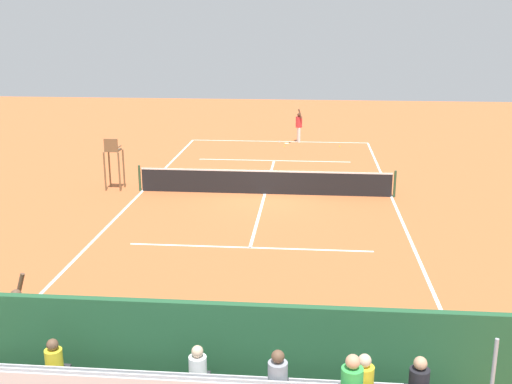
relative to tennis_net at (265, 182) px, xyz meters
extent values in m
plane|color=#BC6033|center=(0.00, 0.00, -0.50)|extent=(60.00, 60.00, 0.00)
cube|color=white|center=(0.00, -11.00, -0.50)|extent=(10.00, 0.10, 0.01)
cube|color=white|center=(0.00, 11.00, -0.50)|extent=(10.00, 0.10, 0.01)
cube|color=white|center=(-5.00, 0.00, -0.50)|extent=(0.10, 22.00, 0.01)
cube|color=white|center=(5.00, 0.00, -0.50)|extent=(0.10, 22.00, 0.01)
cube|color=white|center=(0.00, -6.05, -0.50)|extent=(7.50, 0.10, 0.01)
cube|color=white|center=(0.00, 6.05, -0.50)|extent=(7.50, 0.10, 0.01)
cube|color=white|center=(0.00, 0.00, -0.50)|extent=(0.10, 12.10, 0.01)
cube|color=white|center=(0.00, -11.00, -0.50)|extent=(0.10, 0.30, 0.01)
cube|color=black|center=(0.00, 0.00, -0.05)|extent=(10.00, 0.02, 0.91)
cube|color=white|center=(0.00, 0.00, 0.44)|extent=(10.00, 0.04, 0.06)
cylinder|color=#2D5133|center=(-5.10, 0.00, 0.03)|extent=(0.10, 0.10, 1.07)
cylinder|color=#2D5133|center=(5.10, 0.00, 0.03)|extent=(0.10, 0.10, 1.07)
cube|color=#235633|center=(0.00, 14.00, 0.50)|extent=(18.00, 0.16, 2.00)
cube|color=silver|center=(0.00, 14.98, 0.53)|extent=(8.60, 0.03, 0.36)
cylinder|color=green|center=(-2.40, 16.35, 1.55)|extent=(0.30, 0.30, 0.45)
sphere|color=tan|center=(-2.40, 16.35, 1.88)|extent=(0.20, 0.20, 0.20)
cylinder|color=black|center=(-3.44, 15.55, 1.10)|extent=(0.30, 0.30, 0.45)
sphere|color=tan|center=(-3.44, 15.55, 1.43)|extent=(0.20, 0.20, 0.20)
cube|color=#2D2D33|center=(2.48, 14.63, 0.37)|extent=(0.32, 0.40, 0.12)
cylinder|color=yellow|center=(2.48, 14.75, 0.65)|extent=(0.30, 0.30, 0.45)
sphere|color=brown|center=(2.48, 14.75, 0.98)|extent=(0.20, 0.20, 0.20)
cylinder|color=yellow|center=(-2.64, 15.55, 1.10)|extent=(0.30, 0.30, 0.45)
sphere|color=beige|center=(-2.64, 15.55, 1.43)|extent=(0.20, 0.20, 0.20)
cylinder|color=#9399A3|center=(-1.36, 15.55, 1.10)|extent=(0.30, 0.30, 0.45)
sphere|color=brown|center=(-1.36, 15.55, 1.43)|extent=(0.20, 0.20, 0.20)
cube|color=#2D2D33|center=(0.01, 14.63, 0.37)|extent=(0.32, 0.40, 0.12)
cylinder|color=white|center=(0.01, 14.75, 0.65)|extent=(0.30, 0.30, 0.45)
sphere|color=beige|center=(0.01, 14.75, 0.98)|extent=(0.20, 0.20, 0.20)
cylinder|color=brown|center=(5.90, -0.51, 0.30)|extent=(0.07, 0.07, 1.60)
cylinder|color=brown|center=(6.50, -0.51, 0.30)|extent=(0.07, 0.07, 1.60)
cylinder|color=brown|center=(5.90, 0.09, 0.30)|extent=(0.07, 0.07, 1.60)
cylinder|color=brown|center=(6.50, 0.09, 0.30)|extent=(0.07, 0.07, 1.60)
cube|color=brown|center=(6.20, -0.21, 1.13)|extent=(0.56, 0.56, 0.06)
cube|color=brown|center=(6.20, 0.03, 1.40)|extent=(0.56, 0.06, 0.48)
cube|color=brown|center=(5.94, -0.21, 1.28)|extent=(0.04, 0.48, 0.04)
cube|color=brown|center=(6.46, -0.21, 1.28)|extent=(0.04, 0.48, 0.04)
cube|color=#234C2D|center=(-1.97, 13.20, -0.05)|extent=(1.80, 0.40, 0.05)
cylinder|color=#234C2D|center=(-2.72, 13.20, -0.28)|extent=(0.06, 0.06, 0.45)
cylinder|color=#234C2D|center=(-1.22, 13.20, -0.28)|extent=(0.06, 0.06, 0.45)
cube|color=#234C2D|center=(-1.97, 13.38, 0.25)|extent=(1.80, 0.04, 0.36)
cube|color=black|center=(-0.14, 13.40, -0.32)|extent=(0.90, 0.36, 0.36)
cylinder|color=white|center=(-1.07, -11.04, -0.08)|extent=(0.14, 0.14, 0.85)
cylinder|color=white|center=(-1.12, -10.83, -0.08)|extent=(0.14, 0.14, 0.85)
cylinder|color=red|center=(-1.10, -10.93, 0.65)|extent=(0.44, 0.44, 0.60)
sphere|color=brown|center=(-1.10, -10.93, 1.06)|extent=(0.22, 0.22, 0.22)
cylinder|color=brown|center=(-1.15, -10.72, 1.15)|extent=(0.26, 0.15, 0.55)
cylinder|color=brown|center=(-1.04, -11.15, 0.68)|extent=(0.11, 0.11, 0.50)
cylinder|color=black|center=(-0.58, -10.63, -0.49)|extent=(0.16, 0.26, 0.03)
torus|color=#D8CC4C|center=(-0.45, -10.39, -0.49)|extent=(0.41, 0.41, 0.02)
cylinder|color=white|center=(-0.45, -10.39, -0.49)|extent=(0.25, 0.25, 0.00)
sphere|color=#CCDB33|center=(-3.37, -9.75, -0.47)|extent=(0.07, 0.07, 0.07)
sphere|color=#CCDB33|center=(-0.36, -9.50, -0.47)|extent=(0.07, 0.07, 0.07)
cylinder|color=#232328|center=(3.90, 13.21, -0.08)|extent=(0.14, 0.14, 0.85)
cylinder|color=#232328|center=(3.91, 12.99, -0.08)|extent=(0.14, 0.14, 0.85)
cylinder|color=yellow|center=(3.90, 13.10, 0.65)|extent=(0.38, 0.38, 0.60)
sphere|color=brown|center=(3.90, 13.10, 1.06)|extent=(0.22, 0.22, 0.22)
cylinder|color=brown|center=(3.92, 12.88, 1.15)|extent=(0.25, 0.10, 0.55)
cylinder|color=brown|center=(3.89, 13.32, 0.68)|extent=(0.10, 0.10, 0.50)
camera|label=1|loc=(-1.76, 23.70, 6.26)|focal=43.32mm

